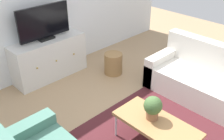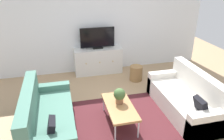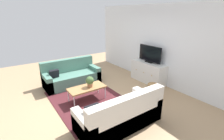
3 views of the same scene
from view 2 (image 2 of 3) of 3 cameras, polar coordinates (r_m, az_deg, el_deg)
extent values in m
plane|color=tan|center=(4.60, 2.01, -12.17)|extent=(10.00, 10.00, 0.00)
cube|color=white|center=(6.35, -4.18, 11.60)|extent=(6.40, 0.12, 2.70)
cube|color=#4C1E23|center=(4.49, 2.55, -13.21)|extent=(2.50, 1.90, 0.01)
cube|color=#4C7A6B|center=(4.29, -15.65, -12.85)|extent=(0.85, 1.89, 0.41)
cube|color=#4C7A6B|center=(4.20, -20.45, -10.72)|extent=(0.20, 1.89, 0.86)
cube|color=#4C7A6B|center=(4.97, -15.65, -6.40)|extent=(0.85, 0.18, 0.55)
cube|color=black|center=(3.60, -15.51, -14.38)|extent=(0.16, 0.30, 0.31)
cube|color=silver|center=(4.90, 17.91, -8.08)|extent=(0.85, 1.89, 0.41)
cube|color=silver|center=(4.96, 21.45, -5.23)|extent=(0.20, 1.89, 0.86)
cube|color=silver|center=(5.51, 13.55, -3.00)|extent=(0.85, 0.18, 0.55)
cube|color=silver|center=(4.31, 23.86, -12.99)|extent=(0.85, 0.18, 0.55)
cube|color=black|center=(4.29, 22.03, -8.57)|extent=(0.19, 0.30, 0.32)
cube|color=#A37547|center=(4.23, 1.98, -9.45)|extent=(0.50, 1.05, 0.04)
cylinder|color=silver|center=(3.94, 0.83, -16.13)|extent=(0.03, 0.03, 0.36)
cylinder|color=silver|center=(4.04, 6.84, -15.09)|extent=(0.03, 0.03, 0.36)
cylinder|color=silver|center=(4.70, -2.18, -8.68)|extent=(0.03, 0.03, 0.36)
cylinder|color=silver|center=(4.78, 2.82, -8.02)|extent=(0.03, 0.03, 0.36)
cylinder|color=#936042|center=(4.27, 1.93, -7.89)|extent=(0.15, 0.15, 0.11)
sphere|color=#426033|center=(4.20, 1.96, -6.25)|extent=(0.23, 0.23, 0.23)
cube|color=silver|center=(6.37, -3.60, 2.42)|extent=(1.35, 0.44, 0.74)
sphere|color=#B79338|center=(6.09, -6.71, 1.62)|extent=(0.03, 0.03, 0.03)
sphere|color=#B79338|center=(6.15, -3.21, 1.96)|extent=(0.03, 0.03, 0.03)
sphere|color=#B79338|center=(6.22, 0.22, 2.28)|extent=(0.03, 0.03, 0.03)
cube|color=black|center=(6.26, -3.73, 5.79)|extent=(0.28, 0.16, 0.04)
cube|color=black|center=(6.17, -3.80, 8.42)|extent=(0.96, 0.04, 0.56)
cylinder|color=#9E7547|center=(6.00, 6.25, -0.83)|extent=(0.34, 0.34, 0.41)
camera|label=1|loc=(2.32, -43.18, 12.68)|focal=41.66mm
camera|label=3|loc=(5.10, 59.31, 8.89)|focal=26.21mm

